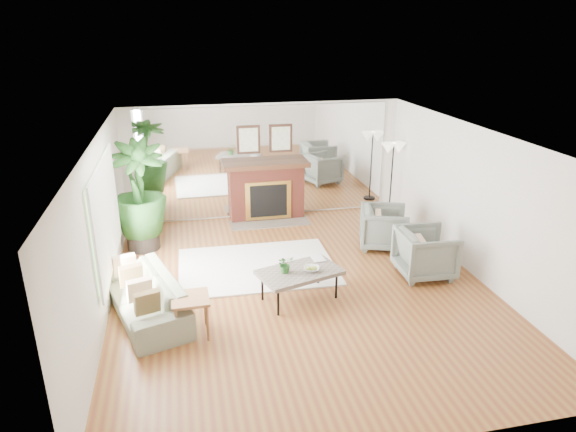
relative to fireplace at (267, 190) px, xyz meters
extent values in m
plane|color=brown|center=(0.00, -3.26, -0.66)|extent=(7.00, 7.00, 0.00)
cube|color=silver|center=(-2.99, -3.26, 0.59)|extent=(0.02, 7.00, 2.50)
cube|color=silver|center=(2.99, -3.26, 0.59)|extent=(0.02, 7.00, 2.50)
cube|color=silver|center=(0.00, 0.23, 0.59)|extent=(6.00, 0.02, 2.50)
cube|color=silver|center=(0.00, 0.21, 0.59)|extent=(5.40, 0.04, 2.40)
cube|color=#B2E09E|center=(-2.96, -2.86, 0.69)|extent=(0.04, 2.40, 1.50)
cube|color=maroon|center=(0.00, 0.02, -0.06)|extent=(1.60, 0.40, 1.20)
cube|color=gold|center=(0.00, -0.19, -0.18)|extent=(1.00, 0.04, 0.85)
cube|color=black|center=(0.00, -0.21, -0.18)|extent=(0.80, 0.04, 0.70)
cube|color=#6A6054|center=(0.00, -0.33, -0.64)|extent=(1.70, 0.55, 0.03)
cube|color=#412515|center=(0.00, 0.00, 0.56)|extent=(1.85, 0.46, 0.10)
cube|color=black|center=(-0.35, 0.17, 1.09)|extent=(0.50, 0.04, 0.60)
cube|color=black|center=(0.35, 0.17, 1.09)|extent=(0.50, 0.04, 0.60)
cube|color=white|center=(-0.60, -2.36, -0.64)|extent=(2.77, 2.00, 0.03)
cube|color=#6A6054|center=(-0.12, -3.61, -0.19)|extent=(1.40, 1.06, 0.06)
cylinder|color=black|center=(-0.54, -4.02, -0.44)|extent=(0.04, 0.04, 0.43)
cylinder|color=black|center=(0.45, -3.71, -0.44)|extent=(0.04, 0.04, 0.43)
cylinder|color=black|center=(-0.69, -3.52, -0.44)|extent=(0.04, 0.04, 0.43)
cylinder|color=black|center=(0.30, -3.21, -0.44)|extent=(0.04, 0.04, 0.43)
imported|color=gray|center=(-2.45, -3.57, -0.35)|extent=(1.41, 2.24, 0.61)
imported|color=slate|center=(1.93, -1.98, -0.26)|extent=(1.10, 1.09, 0.80)
imported|color=slate|center=(2.17, -3.26, -0.25)|extent=(0.94, 0.92, 0.82)
cube|color=#9A623D|center=(-1.80, -4.25, -0.10)|extent=(0.52, 0.52, 0.04)
cylinder|color=#9A623D|center=(-2.00, -4.45, -0.39)|extent=(0.04, 0.04, 0.55)
cylinder|color=#9A623D|center=(-1.59, -4.45, -0.39)|extent=(0.04, 0.04, 0.55)
cylinder|color=#9A623D|center=(-2.01, -4.05, -0.39)|extent=(0.04, 0.04, 0.55)
cylinder|color=#9A623D|center=(-1.60, -4.04, -0.39)|extent=(0.04, 0.04, 0.55)
cylinder|color=black|center=(-2.60, -1.09, -0.44)|extent=(0.61, 0.61, 0.43)
imported|color=#296826|center=(-2.60, -1.09, 0.54)|extent=(1.09, 1.09, 1.79)
cylinder|color=black|center=(2.70, -0.43, -0.64)|extent=(0.28, 0.28, 0.04)
cylinder|color=black|center=(2.70, -0.43, 0.15)|extent=(0.03, 0.03, 1.61)
cone|color=white|center=(2.58, -0.43, 0.90)|extent=(0.30, 0.30, 0.22)
cone|color=white|center=(2.82, -0.43, 0.90)|extent=(0.30, 0.30, 0.22)
imported|color=#296826|center=(-0.35, -3.62, -0.03)|extent=(0.30, 0.28, 0.27)
imported|color=#9A623D|center=(0.06, -3.66, -0.13)|extent=(0.30, 0.30, 0.06)
imported|color=#9A623D|center=(0.17, -3.29, -0.15)|extent=(0.21, 0.28, 0.02)
camera|label=1|loc=(-1.78, -10.51, 3.41)|focal=32.00mm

